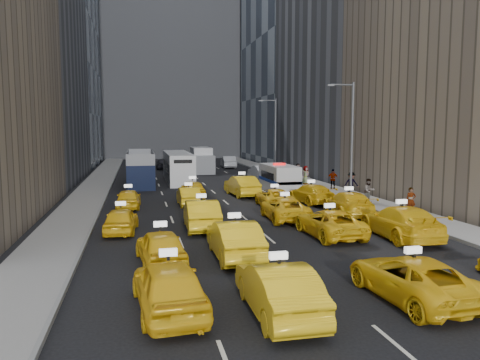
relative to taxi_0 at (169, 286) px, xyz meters
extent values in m
plane|color=black|center=(5.64, 6.62, -0.82)|extent=(160.00, 160.00, 0.00)
cube|color=gray|center=(-4.86, 31.62, -0.75)|extent=(3.00, 90.00, 0.15)
cube|color=gray|center=(16.14, 31.62, -0.75)|extent=(3.00, 90.00, 0.15)
cube|color=slate|center=(-3.41, 31.62, -0.73)|extent=(0.15, 90.00, 0.18)
cube|color=slate|center=(14.69, 31.62, -0.73)|extent=(0.15, 90.00, 0.18)
cube|color=#2D3847|center=(-14.86, 60.62, 20.18)|extent=(16.00, 22.00, 42.00)
cube|color=slate|center=(5.64, 78.62, 19.18)|extent=(30.00, 12.00, 40.00)
cylinder|color=#595B60|center=(14.94, 18.62, 3.68)|extent=(0.20, 0.20, 9.00)
cylinder|color=#595B60|center=(14.04, 18.62, 7.98)|extent=(1.80, 0.12, 0.12)
cube|color=slate|center=(13.14, 18.62, 7.93)|extent=(0.50, 0.22, 0.12)
cylinder|color=#595B60|center=(14.94, 38.62, 3.68)|extent=(0.20, 0.20, 9.00)
cylinder|color=#595B60|center=(14.04, 38.62, 7.98)|extent=(1.80, 0.12, 0.12)
cube|color=slate|center=(13.14, 38.62, 7.93)|extent=(0.50, 0.22, 0.12)
imported|color=yellow|center=(0.00, 0.00, 0.00)|extent=(2.34, 4.96, 1.64)
imported|color=yellow|center=(3.22, -0.89, -0.02)|extent=(1.69, 4.84, 1.60)
imported|color=yellow|center=(7.89, -0.64, -0.10)|extent=(2.68, 5.30, 1.44)
imported|color=yellow|center=(0.01, 5.17, -0.08)|extent=(2.18, 4.48, 1.47)
imported|color=yellow|center=(3.18, 5.45, 0.01)|extent=(1.76, 5.02, 1.65)
imported|color=yellow|center=(8.84, 8.38, -0.12)|extent=(2.49, 5.13, 1.40)
imported|color=yellow|center=(12.25, 7.22, 0.02)|extent=(2.67, 5.90, 1.68)
imported|color=yellow|center=(-1.79, 11.56, -0.13)|extent=(1.96, 4.17, 1.38)
imported|color=yellow|center=(2.56, 11.58, 0.01)|extent=(1.93, 5.09, 1.66)
imported|color=yellow|center=(7.93, 13.12, -0.13)|extent=(2.50, 5.06, 1.38)
imported|color=yellow|center=(12.36, 13.53, -0.04)|extent=(2.78, 5.57, 1.55)
imported|color=yellow|center=(-1.54, 19.38, -0.13)|extent=(1.78, 4.09, 1.37)
imported|color=yellow|center=(2.72, 19.79, -0.14)|extent=(1.48, 4.12, 1.35)
imported|color=yellow|center=(8.65, 17.72, -0.16)|extent=(2.48, 4.88, 1.32)
imported|color=yellow|center=(11.84, 18.86, -0.11)|extent=(2.53, 5.11, 1.43)
imported|color=yellow|center=(3.43, 23.44, -0.11)|extent=(1.90, 4.27, 1.43)
imported|color=yellow|center=(7.59, 23.70, 0.02)|extent=(2.21, 5.21, 1.67)
cube|color=silver|center=(11.51, 25.92, 0.35)|extent=(2.85, 6.04, 2.33)
cylinder|color=black|center=(10.55, 23.91, -0.35)|extent=(0.28, 0.93, 0.93)
cylinder|color=black|center=(12.48, 23.91, -0.35)|extent=(0.28, 0.93, 0.93)
cylinder|color=black|center=(10.55, 27.94, -0.35)|extent=(0.28, 0.93, 0.93)
cylinder|color=black|center=(12.48, 27.94, -0.35)|extent=(0.28, 0.93, 0.93)
cube|color=navy|center=(11.51, 25.92, 0.19)|extent=(2.89, 6.04, 0.27)
cube|color=red|center=(11.51, 25.92, 1.60)|extent=(1.09, 0.48, 0.17)
cube|color=black|center=(-0.60, 33.83, 0.81)|extent=(2.70, 11.23, 3.26)
cylinder|color=black|center=(-1.72, 29.14, -0.27)|extent=(0.28, 1.10, 1.10)
cylinder|color=black|center=(0.52, 29.14, -0.27)|extent=(0.28, 1.10, 1.10)
cylinder|color=black|center=(-1.72, 38.53, -0.27)|extent=(0.28, 1.10, 1.10)
cylinder|color=black|center=(0.52, 38.53, -0.27)|extent=(0.28, 1.10, 1.10)
cube|color=silver|center=(3.29, 35.60, 0.70)|extent=(2.92, 11.87, 3.04)
cylinder|color=black|center=(2.21, 30.61, -0.27)|extent=(0.28, 1.10, 1.10)
cylinder|color=black|center=(4.37, 30.61, -0.27)|extent=(0.28, 1.10, 1.10)
cylinder|color=black|center=(2.21, 40.59, -0.27)|extent=(0.28, 1.10, 1.10)
cylinder|color=black|center=(4.37, 40.59, -0.27)|extent=(0.28, 1.10, 1.10)
cube|color=silver|center=(7.16, 45.10, 0.75)|extent=(2.51, 6.92, 3.14)
cylinder|color=black|center=(6.13, 42.57, -0.27)|extent=(0.28, 1.10, 1.10)
cylinder|color=black|center=(8.19, 42.57, -0.27)|extent=(0.28, 1.10, 1.10)
cylinder|color=black|center=(6.13, 47.63, -0.27)|extent=(0.28, 1.10, 1.10)
cylinder|color=black|center=(8.19, 47.63, -0.27)|extent=(0.28, 1.10, 1.10)
imported|color=#B6B9BF|center=(12.20, 35.06, -0.02)|extent=(1.86, 4.90, 1.59)
imported|color=black|center=(-0.43, 44.92, -0.07)|extent=(2.66, 5.49, 1.51)
imported|color=slate|center=(7.98, 53.33, -0.08)|extent=(2.37, 5.22, 1.48)
imported|color=black|center=(2.48, 50.66, -0.08)|extent=(1.83, 4.36, 1.47)
imported|color=#ADAFB5|center=(11.72, 50.92, 0.02)|extent=(2.14, 5.19, 1.67)
imported|color=gray|center=(16.31, 12.72, 0.17)|extent=(0.70, 0.56, 1.67)
imported|color=gray|center=(15.72, 17.21, 0.22)|extent=(0.87, 0.49, 1.78)
imported|color=gray|center=(16.33, 21.39, 0.26)|extent=(1.24, 0.60, 1.87)
imported|color=gray|center=(16.46, 25.46, 0.21)|extent=(1.13, 0.85, 1.76)
imported|color=gray|center=(15.19, 29.06, 0.23)|extent=(0.99, 0.77, 1.79)
imported|color=gray|center=(15.48, 32.11, 0.23)|extent=(1.68, 0.50, 1.81)
camera|label=1|loc=(-0.83, -14.00, 4.80)|focal=35.00mm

